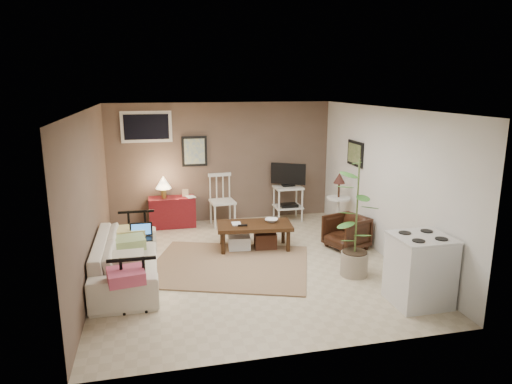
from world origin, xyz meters
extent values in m
plane|color=#C1B293|center=(0.00, 0.00, 0.00)|extent=(5.00, 5.00, 0.00)
cube|color=black|center=(-0.55, 2.48, 1.45)|extent=(0.50, 0.03, 0.60)
cube|color=black|center=(2.23, 1.05, 1.52)|extent=(0.03, 0.60, 0.45)
cube|color=silver|center=(-1.45, 2.48, 1.95)|extent=(0.96, 0.03, 0.60)
cube|color=#8D7352|center=(-0.29, -0.01, 0.01)|extent=(2.87, 2.58, 0.02)
cube|color=#341D0E|center=(0.25, 0.64, 0.42)|extent=(1.31, 0.78, 0.06)
cylinder|color=#341D0E|center=(-0.31, 0.47, 0.20)|extent=(0.07, 0.07, 0.40)
cylinder|color=#341D0E|center=(0.77, 0.35, 0.20)|extent=(0.07, 0.07, 0.40)
cylinder|color=#341D0E|center=(-0.26, 0.94, 0.20)|extent=(0.07, 0.07, 0.40)
cylinder|color=#341D0E|center=(0.82, 0.82, 0.20)|extent=(0.07, 0.07, 0.40)
cube|color=black|center=(0.04, 0.56, 0.46)|extent=(0.16, 0.07, 0.02)
cube|color=#432518|center=(0.44, 0.62, 0.15)|extent=(0.40, 0.35, 0.27)
cube|color=silver|center=(0.00, 0.67, 0.12)|extent=(0.40, 0.35, 0.23)
imported|color=silver|center=(-1.80, -0.17, 0.43)|extent=(0.64, 2.18, 0.85)
cube|color=black|center=(-1.59, 0.14, 0.49)|extent=(0.34, 0.23, 0.02)
cube|color=black|center=(-1.59, 0.26, 0.61)|extent=(0.34, 0.02, 0.21)
cube|color=#307ADA|center=(-1.59, 0.25, 0.61)|extent=(0.28, 0.00, 0.17)
cube|color=maroon|center=(-1.04, 2.23, 0.30)|extent=(0.89, 0.40, 0.59)
cylinder|color=#9F8B3D|center=(-1.19, 2.19, 0.69)|extent=(0.10, 0.10, 0.20)
cone|color=beige|center=(-1.19, 2.19, 0.91)|extent=(0.30, 0.30, 0.24)
cube|color=tan|center=(-0.77, 2.25, 0.66)|extent=(0.12, 0.02, 0.15)
cube|color=silver|center=(-0.06, 2.10, 0.48)|extent=(0.50, 0.50, 0.04)
cylinder|color=silver|center=(-0.25, 1.88, 0.23)|extent=(0.04, 0.04, 0.46)
cylinder|color=silver|center=(0.15, 1.92, 0.23)|extent=(0.04, 0.04, 0.46)
cylinder|color=silver|center=(-0.28, 2.28, 0.23)|extent=(0.04, 0.04, 0.46)
cylinder|color=silver|center=(0.12, 2.31, 0.23)|extent=(0.04, 0.04, 0.46)
cube|color=silver|center=(-0.08, 2.31, 0.99)|extent=(0.46, 0.08, 0.07)
cube|color=silver|center=(1.30, 2.16, 0.69)|extent=(0.56, 0.46, 0.04)
cube|color=silver|center=(1.30, 2.16, 0.29)|extent=(0.56, 0.46, 0.03)
cylinder|color=silver|center=(1.06, 1.96, 0.36)|extent=(0.04, 0.04, 0.71)
cylinder|color=silver|center=(1.55, 1.96, 0.36)|extent=(0.04, 0.04, 0.71)
cylinder|color=silver|center=(1.06, 2.35, 0.36)|extent=(0.04, 0.04, 0.71)
cylinder|color=silver|center=(1.55, 2.35, 0.36)|extent=(0.04, 0.04, 0.71)
cube|color=black|center=(1.30, 2.16, 0.74)|extent=(0.25, 0.14, 0.03)
cube|color=black|center=(1.30, 2.16, 0.98)|extent=(0.65, 0.38, 0.43)
cube|color=tan|center=(1.30, 2.16, 0.98)|extent=(0.54, 0.30, 0.35)
cube|color=black|center=(1.30, 2.10, 0.31)|extent=(0.36, 0.25, 0.10)
cylinder|color=silver|center=(1.96, 1.10, 0.02)|extent=(0.30, 0.30, 0.03)
cylinder|color=silver|center=(1.96, 1.10, 0.35)|extent=(0.06, 0.06, 0.65)
cylinder|color=silver|center=(1.96, 1.10, 0.69)|extent=(0.44, 0.44, 0.03)
cylinder|color=black|center=(1.96, 1.10, 0.85)|extent=(0.04, 0.04, 0.28)
cone|color=#3E1E19|center=(1.96, 1.10, 1.07)|extent=(0.22, 0.22, 0.20)
imported|color=black|center=(1.79, 0.33, 0.31)|extent=(0.74, 0.77, 0.63)
cylinder|color=gray|center=(1.44, -0.75, 0.18)|extent=(0.40, 0.40, 0.35)
cylinder|color=#4C602D|center=(1.44, -0.75, 1.04)|extent=(0.03, 0.03, 1.37)
cube|color=silver|center=(1.87, -1.75, 0.44)|extent=(0.68, 0.63, 0.87)
cube|color=silver|center=(1.87, -1.75, 0.89)|extent=(0.70, 0.65, 0.03)
cylinder|color=black|center=(1.71, -1.90, 0.91)|extent=(0.16, 0.16, 0.01)
cylinder|color=black|center=(2.02, -1.90, 0.91)|extent=(0.16, 0.16, 0.01)
cylinder|color=black|center=(1.71, -1.59, 0.91)|extent=(0.16, 0.16, 0.01)
cylinder|color=black|center=(2.02, -1.59, 0.91)|extent=(0.16, 0.16, 0.01)
imported|color=#341D0E|center=(0.57, 0.69, 0.56)|extent=(0.22, 0.14, 0.22)
imported|color=#341D0E|center=(-0.12, 0.70, 0.55)|extent=(0.15, 0.02, 0.21)
imported|color=#341D0E|center=(-0.76, 2.13, 0.70)|extent=(0.16, 0.06, 0.21)
camera|label=1|loc=(-1.36, -6.54, 2.75)|focal=32.00mm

